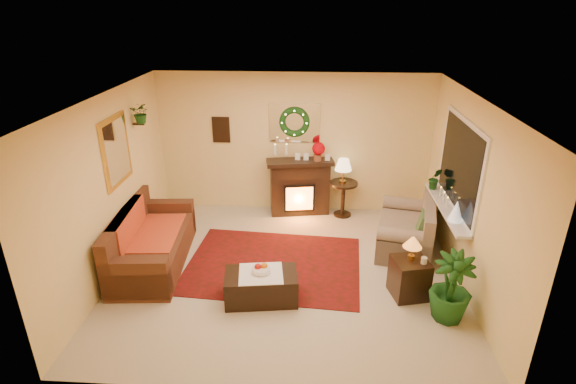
# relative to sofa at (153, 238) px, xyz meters

# --- Properties ---
(floor) EXTENTS (5.00, 5.00, 0.00)m
(floor) POSITION_rel_sofa_xyz_m (2.04, -0.13, -0.43)
(floor) COLOR beige
(floor) RESTS_ON ground
(ceiling) EXTENTS (5.00, 5.00, 0.00)m
(ceiling) POSITION_rel_sofa_xyz_m (2.04, -0.13, 2.17)
(ceiling) COLOR white
(ceiling) RESTS_ON ground
(wall_back) EXTENTS (5.00, 5.00, 0.00)m
(wall_back) POSITION_rel_sofa_xyz_m (2.04, 2.12, 0.87)
(wall_back) COLOR #EFD88C
(wall_back) RESTS_ON ground
(wall_front) EXTENTS (5.00, 5.00, 0.00)m
(wall_front) POSITION_rel_sofa_xyz_m (2.04, -2.38, 0.87)
(wall_front) COLOR #EFD88C
(wall_front) RESTS_ON ground
(wall_left) EXTENTS (4.50, 4.50, 0.00)m
(wall_left) POSITION_rel_sofa_xyz_m (-0.46, -0.13, 0.87)
(wall_left) COLOR #EFD88C
(wall_left) RESTS_ON ground
(wall_right) EXTENTS (4.50, 4.50, 0.00)m
(wall_right) POSITION_rel_sofa_xyz_m (4.54, -0.13, 0.87)
(wall_right) COLOR #EFD88C
(wall_right) RESTS_ON ground
(area_rug) EXTENTS (2.75, 2.15, 0.01)m
(area_rug) POSITION_rel_sofa_xyz_m (1.83, 0.04, -0.42)
(area_rug) COLOR #690504
(area_rug) RESTS_ON floor
(sofa) EXTENTS (1.06, 2.11, 0.88)m
(sofa) POSITION_rel_sofa_xyz_m (0.00, 0.00, 0.00)
(sofa) COLOR brown
(sofa) RESTS_ON floor
(red_throw) EXTENTS (0.78, 1.26, 0.02)m
(red_throw) POSITION_rel_sofa_xyz_m (-0.03, 0.13, 0.03)
(red_throw) COLOR red
(red_throw) RESTS_ON sofa
(fireplace) EXTENTS (1.12, 0.52, 0.99)m
(fireplace) POSITION_rel_sofa_xyz_m (2.16, 1.91, 0.12)
(fireplace) COLOR black
(fireplace) RESTS_ON floor
(poinsettia) EXTENTS (0.23, 0.23, 0.23)m
(poinsettia) POSITION_rel_sofa_xyz_m (2.49, 1.86, 0.87)
(poinsettia) COLOR #B10009
(poinsettia) RESTS_ON fireplace
(mantel_candle_a) EXTENTS (0.06, 0.06, 0.19)m
(mantel_candle_a) POSITION_rel_sofa_xyz_m (1.70, 1.87, 0.83)
(mantel_candle_a) COLOR white
(mantel_candle_a) RESTS_ON fireplace
(mantel_candle_b) EXTENTS (0.06, 0.06, 0.19)m
(mantel_candle_b) POSITION_rel_sofa_xyz_m (1.91, 1.90, 0.83)
(mantel_candle_b) COLOR white
(mantel_candle_b) RESTS_ON fireplace
(mantel_mirror) EXTENTS (0.92, 0.02, 0.72)m
(mantel_mirror) POSITION_rel_sofa_xyz_m (2.04, 2.10, 1.27)
(mantel_mirror) COLOR white
(mantel_mirror) RESTS_ON wall_back
(wreath) EXTENTS (0.55, 0.11, 0.55)m
(wreath) POSITION_rel_sofa_xyz_m (2.04, 2.06, 1.29)
(wreath) COLOR #194719
(wreath) RESTS_ON wall_back
(wall_art) EXTENTS (0.32, 0.03, 0.48)m
(wall_art) POSITION_rel_sofa_xyz_m (0.69, 2.10, 1.12)
(wall_art) COLOR #381E11
(wall_art) RESTS_ON wall_back
(gold_mirror) EXTENTS (0.03, 0.84, 1.00)m
(gold_mirror) POSITION_rel_sofa_xyz_m (-0.44, 0.17, 1.32)
(gold_mirror) COLOR gold
(gold_mirror) RESTS_ON wall_left
(hanging_plant) EXTENTS (0.33, 0.28, 0.36)m
(hanging_plant) POSITION_rel_sofa_xyz_m (-0.30, 0.92, 1.54)
(hanging_plant) COLOR #194719
(hanging_plant) RESTS_ON wall_left
(loveseat) EXTENTS (1.10, 1.56, 0.82)m
(loveseat) POSITION_rel_sofa_xyz_m (3.92, 0.74, -0.01)
(loveseat) COLOR gray
(loveseat) RESTS_ON floor
(window_frame) EXTENTS (0.03, 1.86, 1.36)m
(window_frame) POSITION_rel_sofa_xyz_m (4.53, 0.42, 1.12)
(window_frame) COLOR white
(window_frame) RESTS_ON wall_right
(window_glass) EXTENTS (0.02, 1.70, 1.22)m
(window_glass) POSITION_rel_sofa_xyz_m (4.51, 0.42, 1.12)
(window_glass) COLOR black
(window_glass) RESTS_ON wall_right
(window_sill) EXTENTS (0.22, 1.86, 0.04)m
(window_sill) POSITION_rel_sofa_xyz_m (4.42, 0.42, 0.44)
(window_sill) COLOR white
(window_sill) RESTS_ON wall_right
(mini_tree) EXTENTS (0.20, 0.20, 0.31)m
(mini_tree) POSITION_rel_sofa_xyz_m (4.41, -0.04, 0.61)
(mini_tree) COLOR white
(mini_tree) RESTS_ON window_sill
(sill_plant) EXTENTS (0.26, 0.21, 0.48)m
(sill_plant) POSITION_rel_sofa_xyz_m (4.39, 1.10, 0.66)
(sill_plant) COLOR #2B6329
(sill_plant) RESTS_ON window_sill
(side_table_round) EXTENTS (0.65, 0.65, 0.67)m
(side_table_round) POSITION_rel_sofa_xyz_m (2.97, 1.85, -0.10)
(side_table_round) COLOR #321E13
(side_table_round) RESTS_ON floor
(lamp_cream) EXTENTS (0.31, 0.31, 0.47)m
(lamp_cream) POSITION_rel_sofa_xyz_m (2.94, 1.82, 0.45)
(lamp_cream) COLOR beige
(lamp_cream) RESTS_ON side_table_round
(end_table_square) EXTENTS (0.54, 0.54, 0.55)m
(end_table_square) POSITION_rel_sofa_xyz_m (3.74, -0.59, -0.16)
(end_table_square) COLOR #342116
(end_table_square) RESTS_ON floor
(lamp_tiffany) EXTENTS (0.25, 0.25, 0.37)m
(lamp_tiffany) POSITION_rel_sofa_xyz_m (3.74, -0.56, 0.32)
(lamp_tiffany) COLOR yellow
(lamp_tiffany) RESTS_ON end_table_square
(coffee_table) EXTENTS (1.02, 0.65, 0.40)m
(coffee_table) POSITION_rel_sofa_xyz_m (1.74, -0.82, -0.22)
(coffee_table) COLOR #332112
(coffee_table) RESTS_ON floor
(fruit_bowl) EXTENTS (0.25, 0.25, 0.06)m
(fruit_bowl) POSITION_rel_sofa_xyz_m (1.74, -0.78, 0.02)
(fruit_bowl) COLOR white
(fruit_bowl) RESTS_ON coffee_table
(floor_palm) EXTENTS (1.65, 1.65, 2.78)m
(floor_palm) POSITION_rel_sofa_xyz_m (4.16, -1.05, 0.02)
(floor_palm) COLOR #0E3B14
(floor_palm) RESTS_ON floor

